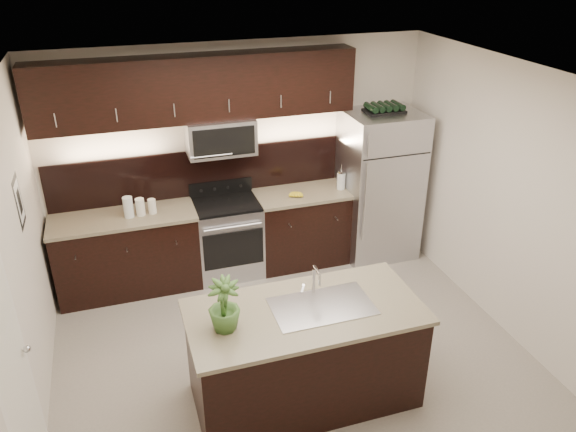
# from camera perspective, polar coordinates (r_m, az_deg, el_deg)

# --- Properties ---
(ground) EXTENTS (4.50, 4.50, 0.00)m
(ground) POSITION_cam_1_polar(r_m,az_deg,el_deg) (5.72, 0.36, -13.78)
(ground) COLOR gray
(ground) RESTS_ON ground
(room_walls) EXTENTS (4.52, 4.02, 2.71)m
(room_walls) POSITION_cam_1_polar(r_m,az_deg,el_deg) (4.74, -0.71, 1.49)
(room_walls) COLOR beige
(room_walls) RESTS_ON ground
(counter_run) EXTENTS (3.51, 0.65, 0.94)m
(counter_run) POSITION_cam_1_polar(r_m,az_deg,el_deg) (6.73, -7.84, -2.44)
(counter_run) COLOR black
(counter_run) RESTS_ON ground
(upper_fixtures) EXTENTS (3.49, 0.40, 1.66)m
(upper_fixtures) POSITION_cam_1_polar(r_m,az_deg,el_deg) (6.25, -8.81, 11.75)
(upper_fixtures) COLOR black
(upper_fixtures) RESTS_ON counter_run
(island) EXTENTS (1.96, 0.96, 0.94)m
(island) POSITION_cam_1_polar(r_m,az_deg,el_deg) (4.98, 1.68, -13.86)
(island) COLOR black
(island) RESTS_ON ground
(sink_faucet) EXTENTS (0.84, 0.50, 0.28)m
(sink_faucet) POSITION_cam_1_polar(r_m,az_deg,el_deg) (4.74, 3.45, -8.94)
(sink_faucet) COLOR silver
(sink_faucet) RESTS_ON island
(refrigerator) EXTENTS (0.89, 0.81, 1.85)m
(refrigerator) POSITION_cam_1_polar(r_m,az_deg,el_deg) (7.09, 9.16, 3.14)
(refrigerator) COLOR #B2B2B7
(refrigerator) RESTS_ON ground
(wine_rack) EXTENTS (0.46, 0.28, 0.11)m
(wine_rack) POSITION_cam_1_polar(r_m,az_deg,el_deg) (6.77, 9.76, 10.76)
(wine_rack) COLOR black
(wine_rack) RESTS_ON refrigerator
(plant) EXTENTS (0.29, 0.29, 0.45)m
(plant) POSITION_cam_1_polar(r_m,az_deg,el_deg) (4.39, -6.53, -8.97)
(plant) COLOR #395F26
(plant) RESTS_ON island
(canisters) EXTENTS (0.35, 0.12, 0.23)m
(canisters) POSITION_cam_1_polar(r_m,az_deg,el_deg) (6.37, -15.06, 0.90)
(canisters) COLOR silver
(canisters) RESTS_ON counter_run
(french_press) EXTENTS (0.11, 0.11, 0.31)m
(french_press) POSITION_cam_1_polar(r_m,az_deg,el_deg) (6.85, 5.41, 3.67)
(french_press) COLOR silver
(french_press) RESTS_ON counter_run
(bananas) EXTENTS (0.21, 0.19, 0.05)m
(bananas) POSITION_cam_1_polar(r_m,az_deg,el_deg) (6.65, 0.41, 2.24)
(bananas) COLOR gold
(bananas) RESTS_ON counter_run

